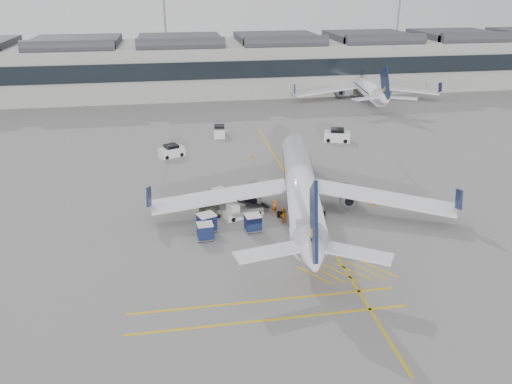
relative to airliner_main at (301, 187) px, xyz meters
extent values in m
plane|color=gray|center=(-9.03, -6.13, -2.85)|extent=(220.00, 220.00, 0.00)
cube|color=#9E9E99|center=(-9.03, 65.87, 2.65)|extent=(200.00, 20.00, 11.00)
cube|color=black|center=(-9.03, 55.67, 3.65)|extent=(200.00, 0.50, 3.60)
cube|color=#38383D|center=(-9.03, 65.87, 8.85)|extent=(200.00, 18.00, 1.40)
cylinder|color=slate|center=(-14.03, 79.87, 9.65)|extent=(0.44, 0.44, 25.00)
cylinder|color=slate|center=(45.97, 79.87, 9.65)|extent=(0.44, 0.44, 25.00)
cube|color=gold|center=(0.97, 3.87, -2.84)|extent=(0.25, 60.00, 0.01)
cylinder|color=white|center=(0.12, 0.61, 0.05)|extent=(8.54, 27.77, 3.46)
cone|color=white|center=(3.03, 15.98, 0.05)|extent=(4.09, 4.26, 3.46)
cone|color=white|center=(-2.87, -15.12, 0.42)|extent=(4.22, 4.98, 3.46)
cube|color=white|center=(-8.73, 0.89, -0.78)|extent=(15.94, 5.26, 0.32)
cube|color=white|center=(8.45, -2.37, -0.78)|extent=(15.31, 10.43, 0.32)
cylinder|color=slate|center=(-5.04, 2.06, -1.42)|extent=(2.52, 3.61, 1.93)
cylinder|color=slate|center=(5.45, 0.07, -1.42)|extent=(2.52, 3.61, 1.93)
cube|color=#0B1634|center=(-2.76, -14.57, 2.99)|extent=(1.58, 6.93, 7.71)
cylinder|color=black|center=(2.09, 11.01, -2.55)|extent=(0.36, 0.63, 0.59)
cylinder|color=black|center=(-2.57, -1.22, -2.48)|extent=(0.77, 0.84, 0.74)
cylinder|color=black|center=(1.95, -2.07, -2.48)|extent=(0.77, 0.84, 0.74)
cylinder|color=white|center=(27.67, 53.89, -0.07)|extent=(6.15, 26.68, 3.32)
cone|color=white|center=(29.29, 68.80, -0.07)|extent=(3.68, 3.87, 3.32)
cone|color=white|center=(26.02, 38.62, 0.28)|extent=(3.76, 4.57, 3.32)
cube|color=white|center=(19.19, 53.47, -0.86)|extent=(15.34, 6.18, 0.31)
cube|color=white|center=(35.86, 51.67, -0.86)|extent=(14.99, 9.05, 0.31)
cylinder|color=slate|center=(22.63, 54.88, -1.48)|extent=(2.19, 3.36, 1.85)
cylinder|color=slate|center=(32.81, 53.77, -1.48)|extent=(2.19, 3.36, 1.85)
cube|color=#0B1634|center=(26.07, 39.15, 2.76)|extent=(0.99, 6.71, 7.39)
cylinder|color=black|center=(28.77, 63.98, -2.57)|extent=(0.31, 0.59, 0.56)
cylinder|color=black|center=(25.24, 51.93, -2.50)|extent=(0.69, 0.77, 0.71)
cylinder|color=black|center=(29.63, 51.45, -2.50)|extent=(0.69, 0.77, 0.71)
cube|color=silver|center=(-6.55, -0.22, -2.45)|extent=(4.60, 2.99, 0.79)
cube|color=black|center=(-5.48, 0.15, -1.55)|extent=(4.01, 2.42, 1.67)
cube|color=silver|center=(-7.72, -0.63, -1.67)|extent=(1.44, 1.72, 1.01)
cylinder|color=black|center=(-7.78, -1.48, -2.60)|extent=(0.53, 0.35, 0.50)
cylinder|color=black|center=(-8.29, 0.01, -2.60)|extent=(0.53, 0.35, 0.50)
cylinder|color=black|center=(-4.80, -0.45, -2.60)|extent=(0.53, 0.35, 0.50)
cylinder|color=black|center=(-5.31, 1.04, -2.60)|extent=(0.53, 0.35, 0.50)
cube|color=gray|center=(-10.73, -3.24, -2.65)|extent=(2.28, 2.10, 0.13)
cube|color=#141F4E|center=(-10.73, -3.24, -1.78)|extent=(2.11, 1.99, 1.58)
cube|color=silver|center=(-10.73, -3.24, -0.96)|extent=(2.18, 2.06, 0.11)
cylinder|color=black|center=(-11.21, -4.07, -2.73)|extent=(0.26, 0.19, 0.24)
cylinder|color=black|center=(-11.66, -2.97, -2.73)|extent=(0.26, 0.19, 0.24)
cylinder|color=black|center=(-9.80, -3.51, -2.73)|extent=(0.26, 0.19, 0.24)
cylinder|color=black|center=(-10.25, -2.40, -2.73)|extent=(0.26, 0.19, 0.24)
cube|color=gray|center=(-8.79, 3.96, -2.68)|extent=(1.99, 1.88, 0.11)
cube|color=#141F4E|center=(-8.79, 3.96, -1.94)|extent=(1.85, 1.77, 1.34)
cube|color=silver|center=(-8.79, 3.96, -1.24)|extent=(1.91, 1.83, 0.09)
cylinder|color=black|center=(-9.12, 3.21, -2.75)|extent=(0.22, 0.18, 0.20)
cylinder|color=black|center=(-9.60, 4.11, -2.75)|extent=(0.22, 0.18, 0.20)
cylinder|color=black|center=(-7.98, 3.82, -2.75)|extent=(0.22, 0.18, 0.20)
cylinder|color=black|center=(-8.46, 4.72, -2.75)|extent=(0.22, 0.18, 0.20)
cube|color=gray|center=(-6.03, -3.90, -2.67)|extent=(1.88, 1.62, 0.12)
cube|color=#141F4E|center=(-6.03, -3.90, -1.86)|extent=(1.73, 1.55, 1.46)
cube|color=silver|center=(-6.03, -3.90, -1.10)|extent=(1.78, 1.61, 0.10)
cylinder|color=black|center=(-6.65, -4.54, -2.74)|extent=(0.23, 0.13, 0.22)
cylinder|color=black|center=(-6.80, -3.44, -2.74)|extent=(0.23, 0.13, 0.22)
cylinder|color=black|center=(-5.26, -4.35, -2.74)|extent=(0.23, 0.13, 0.22)
cylinder|color=black|center=(-5.40, -3.26, -2.74)|extent=(0.23, 0.13, 0.22)
cube|color=gray|center=(-11.03, -4.96, -2.67)|extent=(1.76, 1.49, 0.12)
cube|color=#141F4E|center=(-11.03, -4.96, -1.89)|extent=(1.61, 1.43, 1.42)
cube|color=silver|center=(-11.03, -4.96, -1.14)|extent=(1.67, 1.49, 0.10)
cylinder|color=black|center=(-11.67, -5.55, -2.74)|extent=(0.22, 0.11, 0.22)
cylinder|color=black|center=(-11.75, -4.47, -2.74)|extent=(0.22, 0.11, 0.22)
cylinder|color=black|center=(-10.30, -5.44, -2.74)|extent=(0.22, 0.11, 0.22)
cylinder|color=black|center=(-10.38, -4.37, -2.74)|extent=(0.22, 0.11, 0.22)
imported|color=#FF5E0D|center=(-2.98, -0.38, -1.99)|extent=(0.75, 0.70, 1.73)
imported|color=orange|center=(-2.57, -2.58, -2.00)|extent=(1.05, 1.01, 1.70)
cube|color=#56584A|center=(-10.14, 0.16, -2.36)|extent=(2.38, 1.61, 0.89)
cube|color=#56584A|center=(-10.14, 0.16, -1.82)|extent=(1.20, 1.20, 0.45)
cylinder|color=black|center=(-10.86, -0.52, -2.60)|extent=(0.52, 0.28, 0.50)
cylinder|color=black|center=(-11.01, 0.63, -2.60)|extent=(0.52, 0.28, 0.50)
cylinder|color=black|center=(-9.27, -0.31, -2.60)|extent=(0.52, 0.28, 0.50)
cylinder|color=black|center=(-9.42, 0.84, -2.60)|extent=(0.52, 0.28, 0.50)
cone|color=#F24C0A|center=(-2.42, 18.77, -2.59)|extent=(0.37, 0.37, 0.52)
cone|color=#F24C0A|center=(8.79, 0.02, -2.59)|extent=(0.37, 0.37, 0.51)
cube|color=silver|center=(-14.03, 21.18, -2.16)|extent=(3.97, 3.13, 1.38)
cube|color=black|center=(-14.03, 21.18, -1.32)|extent=(2.33, 2.28, 0.59)
cylinder|color=black|center=(-14.76, 19.96, -2.55)|extent=(0.63, 0.45, 0.59)
cylinder|color=black|center=(-15.44, 21.38, -2.55)|extent=(0.63, 0.45, 0.59)
cylinder|color=black|center=(-12.62, 20.97, -2.55)|extent=(0.63, 0.45, 0.59)
cylinder|color=black|center=(-13.29, 22.40, -2.55)|extent=(0.63, 0.45, 0.59)
cube|color=silver|center=(-6.11, 30.33, -2.16)|extent=(2.09, 3.71, 1.39)
cube|color=black|center=(-6.11, 30.33, -1.31)|extent=(1.83, 1.92, 0.59)
cylinder|color=black|center=(-5.42, 29.08, -2.55)|extent=(0.27, 0.61, 0.59)
cylinder|color=black|center=(-7.00, 29.22, -2.55)|extent=(0.27, 0.61, 0.59)
cylinder|color=black|center=(-5.21, 31.44, -2.55)|extent=(0.27, 0.61, 0.59)
cylinder|color=black|center=(-6.79, 31.58, -2.55)|extent=(0.27, 0.61, 0.59)
cube|color=silver|center=(12.23, 24.40, -2.06)|extent=(4.47, 3.20, 1.57)
cube|color=black|center=(12.23, 24.40, -1.11)|extent=(2.52, 2.45, 0.67)
cylinder|color=black|center=(10.67, 23.97, -2.51)|extent=(0.72, 0.45, 0.67)
cylinder|color=black|center=(11.24, 25.68, -2.51)|extent=(0.72, 0.45, 0.67)
cylinder|color=black|center=(13.22, 23.12, -2.51)|extent=(0.72, 0.45, 0.67)
cylinder|color=black|center=(13.79, 24.82, -2.51)|extent=(0.72, 0.45, 0.67)
camera|label=1|loc=(-13.32, -49.28, 21.28)|focal=35.00mm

